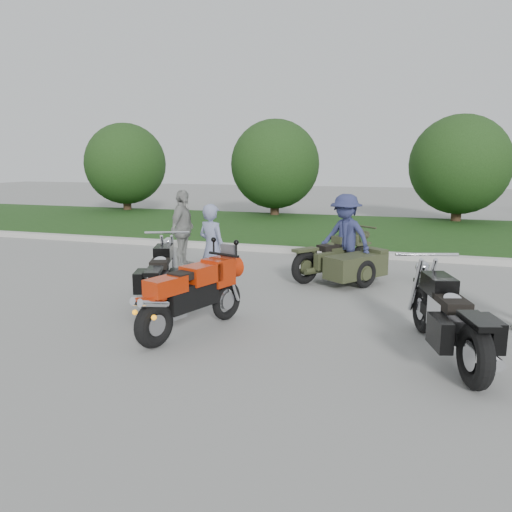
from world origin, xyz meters
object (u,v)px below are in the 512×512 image
(cruiser_sidecar, at_px, (345,263))
(person_stripe, at_px, (212,248))
(cruiser_left, at_px, (161,276))
(sportbike_red, at_px, (191,294))
(person_back, at_px, (183,229))
(cruiser_right, at_px, (450,321))
(person_denim, at_px, (345,237))

(cruiser_sidecar, distance_m, person_stripe, 2.65)
(cruiser_left, bearing_deg, cruiser_sidecar, 20.27)
(sportbike_red, height_order, person_back, person_back)
(sportbike_red, relative_size, cruiser_right, 0.83)
(person_stripe, height_order, person_back, person_back)
(cruiser_left, height_order, person_denim, person_denim)
(person_stripe, xyz_separation_m, person_denim, (2.13, 1.73, 0.05))
(person_stripe, xyz_separation_m, person_back, (-1.42, 1.70, 0.06))
(cruiser_left, bearing_deg, person_stripe, 39.50)
(person_stripe, bearing_deg, person_denim, -120.04)
(cruiser_left, relative_size, cruiser_right, 0.94)
(sportbike_red, relative_size, cruiser_sidecar, 0.96)
(cruiser_sidecar, xyz_separation_m, person_back, (-3.61, 0.26, 0.46))
(cruiser_left, height_order, cruiser_sidecar, cruiser_left)
(sportbike_red, height_order, person_stripe, person_stripe)
(sportbike_red, relative_size, person_denim, 1.15)
(sportbike_red, relative_size, cruiser_left, 0.88)
(sportbike_red, distance_m, person_denim, 4.18)
(person_denim, relative_size, person_back, 0.99)
(sportbike_red, bearing_deg, person_denim, 87.06)
(sportbike_red, distance_m, person_back, 4.35)
(person_stripe, relative_size, person_back, 0.93)
(cruiser_right, bearing_deg, sportbike_red, 164.79)
(cruiser_sidecar, height_order, person_stripe, person_stripe)
(person_stripe, bearing_deg, person_back, -29.29)
(sportbike_red, distance_m, person_stripe, 2.24)
(cruiser_right, distance_m, person_denim, 4.19)
(cruiser_right, bearing_deg, cruiser_left, 148.80)
(cruiser_left, relative_size, person_stripe, 1.40)
(cruiser_left, relative_size, cruiser_sidecar, 1.09)
(person_stripe, relative_size, person_denim, 0.94)
(cruiser_right, bearing_deg, person_denim, 98.19)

